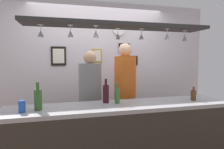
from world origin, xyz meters
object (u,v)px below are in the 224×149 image
object	(u,v)px
picture_frame_lower_pair	(130,60)
wall_clock	(119,30)
bottle_champagne_green	(38,99)
picture_frame_upper_small	(124,48)
person_middle_grey_shirt	(90,95)
picture_frame_caricature	(59,56)
bottle_beer_green_import	(117,95)
picture_frame_crest	(97,56)
bottle_beer_brown_stubby	(193,95)
person_right_orange_shirt	(125,88)
bottle_wine_dark_red	(106,93)
drink_can	(22,106)

from	to	relation	value
picture_frame_lower_pair	wall_clock	size ratio (longest dim) A/B	1.36
bottle_champagne_green	picture_frame_upper_small	bearing A→B (deg)	45.36
person_middle_grey_shirt	bottle_champagne_green	xyz separation A→B (m)	(-0.65, -0.72, 0.11)
picture_frame_caricature	picture_frame_lower_pair	xyz separation A→B (m)	(1.36, 0.00, -0.08)
bottle_champagne_green	picture_frame_caricature	xyz separation A→B (m)	(0.19, 1.44, 0.48)
bottle_beer_green_import	picture_frame_upper_small	distance (m)	1.57
bottle_beer_green_import	picture_frame_crest	distance (m)	1.42
bottle_beer_green_import	bottle_beer_brown_stubby	world-z (taller)	bottle_beer_green_import
person_right_orange_shirt	bottle_beer_brown_stubby	distance (m)	1.00
person_middle_grey_shirt	bottle_beer_brown_stubby	distance (m)	1.45
bottle_champagne_green	bottle_beer_brown_stubby	distance (m)	1.92
picture_frame_caricature	picture_frame_crest	bearing A→B (deg)	0.00
bottle_wine_dark_red	bottle_beer_green_import	size ratio (longest dim) A/B	1.15
bottle_beer_green_import	bottle_beer_brown_stubby	xyz separation A→B (m)	(1.02, -0.09, -0.03)
drink_can	wall_clock	world-z (taller)	wall_clock
wall_clock	person_middle_grey_shirt	bearing A→B (deg)	-132.78
bottle_wine_dark_red	bottle_beer_brown_stubby	world-z (taller)	bottle_wine_dark_red
picture_frame_upper_small	wall_clock	xyz separation A→B (m)	(-0.11, -0.01, 0.35)
person_middle_grey_shirt	bottle_wine_dark_red	bearing A→B (deg)	-77.84
drink_can	picture_frame_caricature	bearing A→B (deg)	77.30
drink_can	bottle_beer_green_import	bearing A→B (deg)	8.23
picture_frame_crest	picture_frame_lower_pair	distance (m)	0.67
picture_frame_crest	bottle_beer_green_import	bearing A→B (deg)	-89.22
bottle_beer_green_import	bottle_wine_dark_red	bearing A→B (deg)	155.23
person_right_orange_shirt	picture_frame_upper_small	size ratio (longest dim) A/B	8.06
person_middle_grey_shirt	drink_can	distance (m)	1.11
picture_frame_crest	bottle_wine_dark_red	bearing A→B (deg)	-94.98
bottle_wine_dark_red	picture_frame_upper_small	distance (m)	1.56
person_middle_grey_shirt	picture_frame_upper_small	size ratio (longest dim) A/B	7.51
drink_can	wall_clock	xyz separation A→B (m)	(1.46, 1.48, 1.04)
person_middle_grey_shirt	picture_frame_lower_pair	world-z (taller)	person_middle_grey_shirt
picture_frame_upper_small	wall_clock	size ratio (longest dim) A/B	1.00
bottle_wine_dark_red	bottle_champagne_green	bearing A→B (deg)	-168.06
person_right_orange_shirt	picture_frame_lower_pair	world-z (taller)	person_right_orange_shirt
person_right_orange_shirt	picture_frame_crest	world-z (taller)	person_right_orange_shirt
person_middle_grey_shirt	wall_clock	world-z (taller)	wall_clock
bottle_wine_dark_red	picture_frame_upper_small	bearing A→B (deg)	63.01
bottle_beer_brown_stubby	picture_frame_lower_pair	bearing A→B (deg)	104.62
bottle_beer_green_import	picture_frame_crest	xyz separation A→B (m)	(-0.02, 1.33, 0.50)
bottle_beer_brown_stubby	drink_can	bearing A→B (deg)	-178.20
drink_can	picture_frame_crest	size ratio (longest dim) A/B	0.47
person_right_orange_shirt	drink_can	xyz separation A→B (m)	(-1.35, -0.77, -0.02)
person_right_orange_shirt	person_middle_grey_shirt	bearing A→B (deg)	180.00
person_middle_grey_shirt	picture_frame_crest	xyz separation A→B (m)	(0.23, 0.72, 0.60)
person_middle_grey_shirt	drink_can	world-z (taller)	person_middle_grey_shirt
bottle_beer_brown_stubby	wall_clock	xyz separation A→B (m)	(-0.61, 1.41, 1.03)
bottle_beer_green_import	picture_frame_caricature	size ratio (longest dim) A/B	0.76
picture_frame_upper_small	person_middle_grey_shirt	bearing A→B (deg)	-136.92
bottle_wine_dark_red	wall_clock	xyz separation A→B (m)	(0.54, 1.27, 0.98)
picture_frame_caricature	picture_frame_lower_pair	world-z (taller)	picture_frame_caricature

